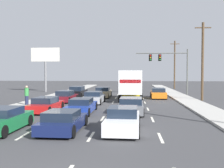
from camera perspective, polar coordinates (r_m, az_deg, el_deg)
ground_plane at (r=30.88m, az=0.64°, el=-3.39°), size 140.00×140.00×0.00m
sidewalk_right at (r=26.57m, az=17.90°, el=-4.31°), size 2.51×80.00×0.14m
sidewalk_left at (r=27.78m, az=-17.25°, el=-4.01°), size 2.51×80.00×0.14m
lane_markings at (r=30.32m, az=0.57°, el=-3.49°), size 6.94×57.00×0.01m
car_black at (r=34.69m, az=-7.53°, el=-1.72°), size 1.96×4.65×1.38m
car_maroon at (r=28.85m, az=-10.15°, el=-2.72°), size 1.91×4.40×1.23m
car_red at (r=21.77m, az=-14.34°, el=-4.46°), size 1.99×4.45×1.19m
car_green at (r=15.36m, az=-22.87°, el=-7.30°), size 1.95×4.21×1.26m
car_tan at (r=33.56m, az=-2.02°, el=-1.90°), size 1.99×4.70×1.31m
car_silver at (r=27.02m, az=-3.98°, el=-3.01°), size 2.01×4.16×1.23m
car_blue at (r=20.67m, az=-6.67°, el=-4.84°), size 1.94×4.71×1.14m
car_navy at (r=14.37m, az=-10.67°, el=-8.06°), size 2.05×4.18×1.14m
box_truck at (r=29.54m, az=4.21°, el=0.14°), size 2.69×7.44×3.40m
car_gray at (r=20.21m, az=4.20°, el=-4.83°), size 2.05×4.45×1.25m
car_white at (r=14.13m, az=2.42°, el=-7.94°), size 1.94×4.33×1.31m
car_orange at (r=32.76m, az=10.11°, el=-2.05°), size 1.98×4.22×1.28m
traffic_signal_mast at (r=38.55m, az=11.70°, el=4.93°), size 7.51×0.69×6.59m
utility_pole_mid at (r=31.31m, az=19.24°, el=4.91°), size 1.80×0.28×8.84m
utility_pole_far at (r=52.37m, az=13.57°, el=4.23°), size 1.80×0.28×9.40m
roadside_billboard at (r=44.54m, az=-14.41°, el=5.18°), size 4.77×0.36×7.31m
pedestrian_near_corner at (r=25.83m, az=-18.21°, el=-2.34°), size 0.38×0.38×1.80m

